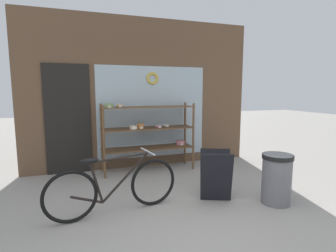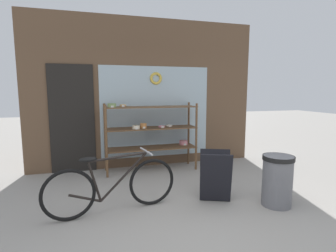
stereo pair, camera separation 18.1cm
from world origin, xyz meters
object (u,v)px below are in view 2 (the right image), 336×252
object	(u,v)px
sandwich_board	(215,176)
trash_bin	(277,179)
bicycle	(112,186)
display_case	(151,129)

from	to	relation	value
sandwich_board	trash_bin	xyz separation A→B (m)	(0.77, -0.36, 0.01)
bicycle	sandwich_board	xyz separation A→B (m)	(1.46, -0.06, 0.02)
display_case	bicycle	world-z (taller)	display_case
sandwich_board	display_case	bearing A→B (deg)	130.66
bicycle	sandwich_board	size ratio (longest dim) A/B	2.39
trash_bin	sandwich_board	bearing A→B (deg)	154.62
display_case	sandwich_board	world-z (taller)	display_case
display_case	bicycle	size ratio (longest dim) A/B	1.04
display_case	sandwich_board	size ratio (longest dim) A/B	2.47
trash_bin	bicycle	bearing A→B (deg)	169.31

